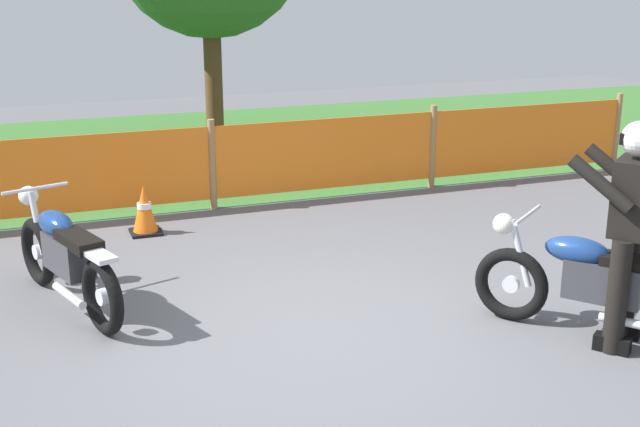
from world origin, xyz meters
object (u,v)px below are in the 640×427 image
rider_lead (631,223)px  motorcycle_lead (595,284)px  motorcycle_trailing (66,256)px  traffic_cone (144,210)px

rider_lead → motorcycle_lead: bearing=0.5°
motorcycle_trailing → rider_lead: 4.41m
motorcycle_lead → traffic_cone: motorcycle_lead is taller
motorcycle_trailing → traffic_cone: motorcycle_trailing is taller
motorcycle_lead → traffic_cone: bearing=-1.5°
motorcycle_trailing → rider_lead: size_ratio=1.11×
motorcycle_lead → motorcycle_trailing: bearing=23.6°
motorcycle_lead → rider_lead: bearing=-179.5°
motorcycle_lead → rider_lead: (0.13, -0.16, 0.51)m
motorcycle_trailing → traffic_cone: bearing=-45.6°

